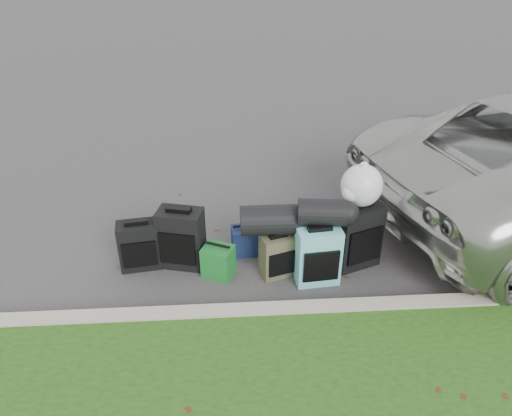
{
  "coord_description": "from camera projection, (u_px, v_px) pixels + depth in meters",
  "views": [
    {
      "loc": [
        -0.4,
        -4.6,
        3.44
      ],
      "look_at": [
        -0.1,
        0.2,
        0.55
      ],
      "focal_mm": 35.0,
      "sensor_mm": 36.0,
      "label": 1
    }
  ],
  "objects": [
    {
      "name": "ground",
      "position": [
        266.0,
        258.0,
        5.73
      ],
      "size": [
        120.0,
        120.0,
        0.0
      ],
      "primitive_type": "plane",
      "color": "#383535",
      "rests_on": "ground"
    },
    {
      "name": "curb",
      "position": [
        274.0,
        313.0,
        4.84
      ],
      "size": [
        120.0,
        0.18,
        0.15
      ],
      "primitive_type": "cube",
      "color": "#9E937F",
      "rests_on": "ground"
    },
    {
      "name": "suitcase_small_black",
      "position": [
        140.0,
        245.0,
        5.46
      ],
      "size": [
        0.47,
        0.3,
        0.56
      ],
      "primitive_type": "cube",
      "rotation": [
        0.0,
        0.0,
        0.13
      ],
      "color": "black",
      "rests_on": "ground"
    },
    {
      "name": "suitcase_large_black_left",
      "position": [
        181.0,
        238.0,
        5.46
      ],
      "size": [
        0.53,
        0.39,
        0.69
      ],
      "primitive_type": "cube",
      "rotation": [
        0.0,
        0.0,
        -0.24
      ],
      "color": "black",
      "rests_on": "ground"
    },
    {
      "name": "suitcase_olive",
      "position": [
        278.0,
        255.0,
        5.35
      ],
      "size": [
        0.41,
        0.32,
        0.49
      ],
      "primitive_type": "cube",
      "rotation": [
        0.0,
        0.0,
        0.3
      ],
      "color": "#3D3B27",
      "rests_on": "ground"
    },
    {
      "name": "suitcase_teal",
      "position": [
        318.0,
        255.0,
        5.22
      ],
      "size": [
        0.48,
        0.31,
        0.65
      ],
      "primitive_type": "cube",
      "rotation": [
        0.0,
        0.0,
        0.1
      ],
      "color": "#519FA7",
      "rests_on": "ground"
    },
    {
      "name": "suitcase_large_black_right",
      "position": [
        357.0,
        235.0,
        5.46
      ],
      "size": [
        0.57,
        0.46,
        0.75
      ],
      "primitive_type": "cube",
      "rotation": [
        0.0,
        0.0,
        0.36
      ],
      "color": "black",
      "rests_on": "ground"
    },
    {
      "name": "tote_green",
      "position": [
        218.0,
        261.0,
        5.38
      ],
      "size": [
        0.39,
        0.36,
        0.36
      ],
      "primitive_type": "cube",
      "rotation": [
        0.0,
        0.0,
        -0.42
      ],
      "color": "#187028",
      "rests_on": "ground"
    },
    {
      "name": "tote_navy",
      "position": [
        245.0,
        240.0,
        5.74
      ],
      "size": [
        0.33,
        0.27,
        0.33
      ],
      "primitive_type": "cube",
      "rotation": [
        0.0,
        0.0,
        0.09
      ],
      "color": "navy",
      "rests_on": "ground"
    },
    {
      "name": "duffel_left",
      "position": [
        269.0,
        220.0,
        5.2
      ],
      "size": [
        0.6,
        0.32,
        0.32
      ],
      "primitive_type": "cylinder",
      "rotation": [
        0.0,
        1.57,
        -0.0
      ],
      "color": "black",
      "rests_on": "suitcase_olive"
    },
    {
      "name": "duffel_right",
      "position": [
        322.0,
        212.0,
        5.08
      ],
      "size": [
        0.53,
        0.34,
        0.28
      ],
      "primitive_type": "cylinder",
      "rotation": [
        0.0,
        1.57,
        -0.12
      ],
      "color": "black",
      "rests_on": "suitcase_teal"
    },
    {
      "name": "trash_bag",
      "position": [
        362.0,
        186.0,
        5.19
      ],
      "size": [
        0.44,
        0.44,
        0.44
      ],
      "primitive_type": "sphere",
      "color": "white",
      "rests_on": "suitcase_large_black_right"
    }
  ]
}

